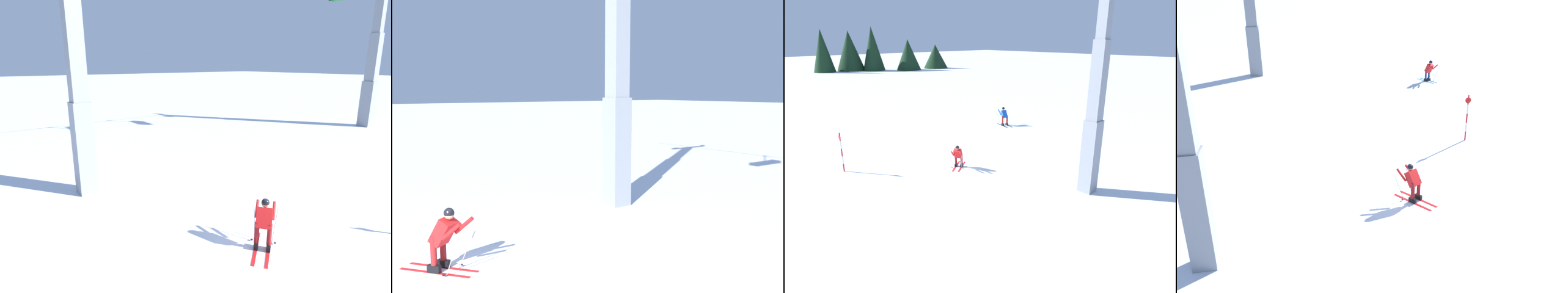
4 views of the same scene
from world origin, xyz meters
The scene contains 4 objects.
ground_plane centered at (0.00, 0.00, 0.00)m, with size 260.00×260.00×0.00m, color white.
skier_carving_main centered at (-0.96, 0.16, 0.76)m, with size 1.59×1.38×1.47m.
lift_tower_near centered at (-3.52, 6.82, 4.71)m, with size 0.67×3.00×11.11m.
lift_tower_far centered at (18.67, 6.82, 4.55)m, with size 0.89×2.41×11.11m.
Camera 1 is at (-7.08, -4.89, 4.90)m, focal length 29.11 mm.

